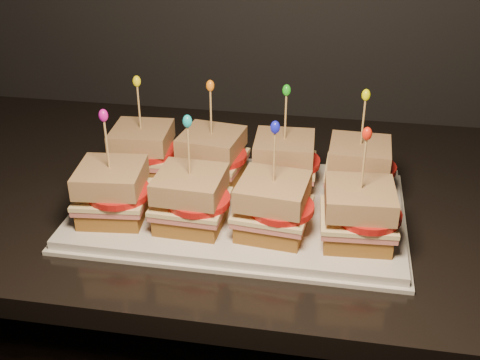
# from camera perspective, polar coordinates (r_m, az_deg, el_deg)

# --- Properties ---
(granite_slab) EXTENTS (2.54, 0.63, 0.03)m
(granite_slab) POSITION_cam_1_polar(r_m,az_deg,el_deg) (1.03, -13.81, -0.21)
(granite_slab) COLOR black
(granite_slab) RESTS_ON cabinet
(platter) EXTENTS (0.46, 0.29, 0.02)m
(platter) POSITION_cam_1_polar(r_m,az_deg,el_deg) (0.88, 0.00, -2.64)
(platter) COLOR silver
(platter) RESTS_ON granite_slab
(platter_rim) EXTENTS (0.47, 0.30, 0.01)m
(platter_rim) POSITION_cam_1_polar(r_m,az_deg,el_deg) (0.88, 0.00, -2.97)
(platter_rim) COLOR silver
(platter_rim) RESTS_ON granite_slab
(sandwich_0_bread_bot) EXTENTS (0.09, 0.09, 0.02)m
(sandwich_0_bread_bot) POSITION_cam_1_polar(r_m,az_deg,el_deg) (0.96, -9.09, 1.36)
(sandwich_0_bread_bot) COLOR brown
(sandwich_0_bread_bot) RESTS_ON platter
(sandwich_0_ham) EXTENTS (0.10, 0.10, 0.01)m
(sandwich_0_ham) POSITION_cam_1_polar(r_m,az_deg,el_deg) (0.95, -9.16, 2.21)
(sandwich_0_ham) COLOR #C75A5A
(sandwich_0_ham) RESTS_ON sandwich_0_bread_bot
(sandwich_0_cheese) EXTENTS (0.10, 0.10, 0.01)m
(sandwich_0_cheese) POSITION_cam_1_polar(r_m,az_deg,el_deg) (0.95, -9.20, 2.59)
(sandwich_0_cheese) COLOR beige
(sandwich_0_cheese) RESTS_ON sandwich_0_ham
(sandwich_0_tomato) EXTENTS (0.09, 0.09, 0.01)m
(sandwich_0_tomato) POSITION_cam_1_polar(r_m,az_deg,el_deg) (0.94, -8.65, 2.79)
(sandwich_0_tomato) COLOR red
(sandwich_0_tomato) RESTS_ON sandwich_0_cheese
(sandwich_0_bread_top) EXTENTS (0.09, 0.09, 0.03)m
(sandwich_0_bread_top) POSITION_cam_1_polar(r_m,az_deg,el_deg) (0.94, -9.32, 4.05)
(sandwich_0_bread_top) COLOR brown
(sandwich_0_bread_top) RESTS_ON sandwich_0_tomato
(sandwich_0_pick) EXTENTS (0.00, 0.00, 0.09)m
(sandwich_0_pick) POSITION_cam_1_polar(r_m,az_deg,el_deg) (0.92, -9.54, 6.58)
(sandwich_0_pick) COLOR tan
(sandwich_0_pick) RESTS_ON sandwich_0_bread_top
(sandwich_0_frill) EXTENTS (0.01, 0.01, 0.02)m
(sandwich_0_frill) POSITION_cam_1_polar(r_m,az_deg,el_deg) (0.91, -9.77, 9.22)
(sandwich_0_frill) COLOR yellow
(sandwich_0_frill) RESTS_ON sandwich_0_pick
(sandwich_1_bread_bot) EXTENTS (0.10, 0.10, 0.02)m
(sandwich_1_bread_bot) POSITION_cam_1_polar(r_m,az_deg,el_deg) (0.93, -2.64, 0.84)
(sandwich_1_bread_bot) COLOR brown
(sandwich_1_bread_bot) RESTS_ON platter
(sandwich_1_ham) EXTENTS (0.11, 0.10, 0.01)m
(sandwich_1_ham) POSITION_cam_1_polar(r_m,az_deg,el_deg) (0.93, -2.66, 1.71)
(sandwich_1_ham) COLOR #C75A5A
(sandwich_1_ham) RESTS_ON sandwich_1_bread_bot
(sandwich_1_cheese) EXTENTS (0.11, 0.10, 0.01)m
(sandwich_1_cheese) POSITION_cam_1_polar(r_m,az_deg,el_deg) (0.92, -2.67, 2.10)
(sandwich_1_cheese) COLOR beige
(sandwich_1_cheese) RESTS_ON sandwich_1_ham
(sandwich_1_tomato) EXTENTS (0.09, 0.09, 0.01)m
(sandwich_1_tomato) POSITION_cam_1_polar(r_m,az_deg,el_deg) (0.91, -2.02, 2.30)
(sandwich_1_tomato) COLOR red
(sandwich_1_tomato) RESTS_ON sandwich_1_cheese
(sandwich_1_bread_top) EXTENTS (0.10, 0.10, 0.03)m
(sandwich_1_bread_top) POSITION_cam_1_polar(r_m,az_deg,el_deg) (0.91, -2.71, 3.61)
(sandwich_1_bread_top) COLOR brown
(sandwich_1_bread_top) RESTS_ON sandwich_1_tomato
(sandwich_1_pick) EXTENTS (0.00, 0.00, 0.09)m
(sandwich_1_pick) POSITION_cam_1_polar(r_m,az_deg,el_deg) (0.89, -2.77, 6.21)
(sandwich_1_pick) COLOR tan
(sandwich_1_pick) RESTS_ON sandwich_1_bread_top
(sandwich_1_frill) EXTENTS (0.01, 0.01, 0.02)m
(sandwich_1_frill) POSITION_cam_1_polar(r_m,az_deg,el_deg) (0.88, -2.84, 8.93)
(sandwich_1_frill) COLOR orange
(sandwich_1_frill) RESTS_ON sandwich_1_pick
(sandwich_2_bread_bot) EXTENTS (0.09, 0.09, 0.02)m
(sandwich_2_bread_bot) POSITION_cam_1_polar(r_m,az_deg,el_deg) (0.92, 4.12, 0.29)
(sandwich_2_bread_bot) COLOR brown
(sandwich_2_bread_bot) RESTS_ON platter
(sandwich_2_ham) EXTENTS (0.10, 0.09, 0.01)m
(sandwich_2_ham) POSITION_cam_1_polar(r_m,az_deg,el_deg) (0.91, 4.15, 1.17)
(sandwich_2_ham) COLOR #C75A5A
(sandwich_2_ham) RESTS_ON sandwich_2_bread_bot
(sandwich_2_cheese) EXTENTS (0.10, 0.10, 0.01)m
(sandwich_2_cheese) POSITION_cam_1_polar(r_m,az_deg,el_deg) (0.91, 4.16, 1.56)
(sandwich_2_cheese) COLOR beige
(sandwich_2_cheese) RESTS_ON sandwich_2_ham
(sandwich_2_tomato) EXTENTS (0.09, 0.09, 0.01)m
(sandwich_2_tomato) POSITION_cam_1_polar(r_m,az_deg,el_deg) (0.90, 4.90, 1.76)
(sandwich_2_tomato) COLOR red
(sandwich_2_tomato) RESTS_ON sandwich_2_cheese
(sandwich_2_bread_top) EXTENTS (0.09, 0.09, 0.03)m
(sandwich_2_bread_top) POSITION_cam_1_polar(r_m,az_deg,el_deg) (0.90, 4.22, 3.09)
(sandwich_2_bread_top) COLOR brown
(sandwich_2_bread_top) RESTS_ON sandwich_2_tomato
(sandwich_2_pick) EXTENTS (0.00, 0.00, 0.09)m
(sandwich_2_pick) POSITION_cam_1_polar(r_m,az_deg,el_deg) (0.88, 4.33, 5.73)
(sandwich_2_pick) COLOR tan
(sandwich_2_pick) RESTS_ON sandwich_2_bread_top
(sandwich_2_frill) EXTENTS (0.01, 0.01, 0.02)m
(sandwich_2_frill) POSITION_cam_1_polar(r_m,az_deg,el_deg) (0.86, 4.44, 8.49)
(sandwich_2_frill) COLOR green
(sandwich_2_frill) RESTS_ON sandwich_2_pick
(sandwich_3_bread_bot) EXTENTS (0.09, 0.09, 0.02)m
(sandwich_3_bread_bot) POSITION_cam_1_polar(r_m,az_deg,el_deg) (0.92, 11.00, -0.28)
(sandwich_3_bread_bot) COLOR brown
(sandwich_3_bread_bot) RESTS_ON platter
(sandwich_3_ham) EXTENTS (0.10, 0.09, 0.01)m
(sandwich_3_ham) POSITION_cam_1_polar(r_m,az_deg,el_deg) (0.91, 11.09, 0.60)
(sandwich_3_ham) COLOR #C75A5A
(sandwich_3_ham) RESTS_ON sandwich_3_bread_bot
(sandwich_3_cheese) EXTENTS (0.10, 0.09, 0.01)m
(sandwich_3_cheese) POSITION_cam_1_polar(r_m,az_deg,el_deg) (0.91, 11.13, 0.99)
(sandwich_3_cheese) COLOR beige
(sandwich_3_cheese) RESTS_ON sandwich_3_ham
(sandwich_3_tomato) EXTENTS (0.09, 0.09, 0.01)m
(sandwich_3_tomato) POSITION_cam_1_polar(r_m,az_deg,el_deg) (0.90, 11.94, 1.18)
(sandwich_3_tomato) COLOR red
(sandwich_3_tomato) RESTS_ON sandwich_3_cheese
(sandwich_3_bread_top) EXTENTS (0.09, 0.09, 0.03)m
(sandwich_3_bread_top) POSITION_cam_1_polar(r_m,az_deg,el_deg) (0.89, 11.29, 2.51)
(sandwich_3_bread_top) COLOR brown
(sandwich_3_bread_top) RESTS_ON sandwich_3_tomato
(sandwich_3_pick) EXTENTS (0.00, 0.00, 0.09)m
(sandwich_3_pick) POSITION_cam_1_polar(r_m,az_deg,el_deg) (0.87, 11.57, 5.15)
(sandwich_3_pick) COLOR tan
(sandwich_3_pick) RESTS_ON sandwich_3_bread_top
(sandwich_3_frill) EXTENTS (0.01, 0.01, 0.02)m
(sandwich_3_frill) POSITION_cam_1_polar(r_m,az_deg,el_deg) (0.86, 11.86, 7.90)
(sandwich_3_frill) COLOR #E9F702
(sandwich_3_frill) RESTS_ON sandwich_3_pick
(sandwich_4_bread_bot) EXTENTS (0.09, 0.09, 0.02)m
(sandwich_4_bread_bot) POSITION_cam_1_polar(r_m,az_deg,el_deg) (0.85, -11.84, -2.67)
(sandwich_4_bread_bot) COLOR brown
(sandwich_4_bread_bot) RESTS_ON platter
(sandwich_4_ham) EXTENTS (0.10, 0.10, 0.01)m
(sandwich_4_ham) POSITION_cam_1_polar(r_m,az_deg,el_deg) (0.84, -11.94, -1.76)
(sandwich_4_ham) COLOR #C75A5A
(sandwich_4_ham) RESTS_ON sandwich_4_bread_bot
(sandwich_4_cheese) EXTENTS (0.10, 0.10, 0.01)m
(sandwich_4_cheese) POSITION_cam_1_polar(r_m,az_deg,el_deg) (0.84, -11.99, -1.34)
(sandwich_4_cheese) COLOR beige
(sandwich_4_cheese) RESTS_ON sandwich_4_ham
(sandwich_4_tomato) EXTENTS (0.09, 0.09, 0.01)m
(sandwich_4_tomato) POSITION_cam_1_polar(r_m,az_deg,el_deg) (0.83, -11.41, -1.17)
(sandwich_4_tomato) COLOR red
(sandwich_4_tomato) RESTS_ON sandwich_4_cheese
(sandwich_4_bread_top) EXTENTS (0.10, 0.10, 0.03)m
(sandwich_4_bread_top) POSITION_cam_1_polar(r_m,az_deg,el_deg) (0.83, -12.17, 0.26)
(sandwich_4_bread_top) COLOR brown
(sandwich_4_bread_top) RESTS_ON sandwich_4_tomato
(sandwich_4_pick) EXTENTS (0.00, 0.00, 0.09)m
(sandwich_4_pick) POSITION_cam_1_polar(r_m,az_deg,el_deg) (0.81, -12.49, 3.06)
(sandwich_4_pick) COLOR tan
(sandwich_4_pick) RESTS_ON sandwich_4_bread_top
(sandwich_4_frill) EXTENTS (0.01, 0.01, 0.02)m
(sandwich_4_frill) POSITION_cam_1_polar(r_m,az_deg,el_deg) (0.79, -12.83, 6.00)
(sandwich_4_frill) COLOR #CD119D
(sandwich_4_frill) RESTS_ON sandwich_4_pick
(sandwich_5_bread_bot) EXTENTS (0.09, 0.09, 0.02)m
(sandwich_5_bread_bot) POSITION_cam_1_polar(r_m,az_deg,el_deg) (0.82, -4.61, -3.41)
(sandwich_5_bread_bot) COLOR brown
(sandwich_5_bread_bot) RESTS_ON platter
(sandwich_5_ham) EXTENTS (0.10, 0.09, 0.01)m
(sandwich_5_ham) POSITION_cam_1_polar(r_m,az_deg,el_deg) (0.81, -4.65, -2.47)
(sandwich_5_ham) COLOR #C75A5A
(sandwich_5_ham) RESTS_ON sandwich_5_bread_bot
(sandwich_5_cheese) EXTENTS (0.10, 0.10, 0.01)m
(sandwich_5_cheese) POSITION_cam_1_polar(r_m,az_deg,el_deg) (0.81, -4.67, -2.04)
(sandwich_5_cheese) COLOR beige
(sandwich_5_cheese) RESTS_ON sandwich_5_ham
(sandwich_5_tomato) EXTENTS (0.09, 0.09, 0.01)m
(sandwich_5_tomato) POSITION_cam_1_polar(r_m,az_deg,el_deg) (0.80, -3.96, -1.87)
(sandwich_5_tomato) COLOR red
(sandwich_5_tomato) RESTS_ON sandwich_5_cheese
(sandwich_5_bread_top) EXTENTS (0.09, 0.09, 0.03)m
(sandwich_5_bread_top) POSITION_cam_1_polar(r_m,az_deg,el_deg) (0.80, -4.75, -0.38)
(sandwich_5_bread_top) COLOR brown
(sandwich_5_bread_top) RESTS_ON sandwich_5_tomato
(sandwich_5_pick) EXTENTS (0.00, 0.00, 0.09)m
(sandwich_5_pick) POSITION_cam_1_polar(r_m,az_deg,el_deg) (0.78, -4.88, 2.52)
(sandwich_5_pick) COLOR tan
(sandwich_5_pick) RESTS_ON sandwich_5_bread_top
(sandwich_5_frill) EXTENTS (0.01, 0.01, 0.02)m
(sandwich_5_frill) POSITION_cam_1_polar(r_m,az_deg,el_deg) (0.76, -5.02, 5.58)
(sandwich_5_frill) COLOR #14B0B9
(sandwich_5_frill) RESTS_ON sandwich_5_pick
(sandwich_6_bread_bot) EXTENTS (0.09, 0.09, 0.02)m
(sandwich_6_bread_bot) POSITION_cam_1_polar(r_m,az_deg,el_deg) (0.80, 3.07, -4.14)
(sandwich_6_bread_bot) COLOR brown
(sandwich_6_bread_bot) RESTS_ON platter
(sandwich_6_ham) EXTENTS (0.10, 0.10, 0.01)m
(sandwich_6_ham) POSITION_cam_1_polar(r_m,az_deg,el_deg) (0.80, 3.10, -3.18)
(sandwich_6_ham) COLOR #C75A5A
(sandwich_6_ham) RESTS_ON sandwich_6_bread_bot
(sandwich_6_cheese) EXTENTS (0.10, 0.10, 0.01)m
(sandwich_6_cheese) POSITION_cam_1_polar(r_m,az_deg,el_deg) (0.79, 3.12, -2.75)
(sandwich_6_cheese) COLOR beige
(sandwich_6_cheese) RESTS_ON sandwich_6_ham
(sandwich_6_tomato) EXTENTS (0.09, 0.09, 0.01)m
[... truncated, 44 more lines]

